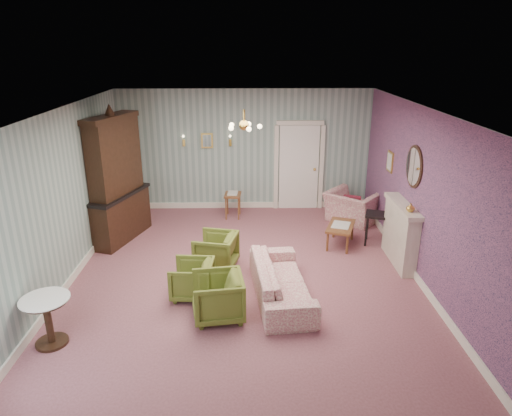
{
  "coord_description": "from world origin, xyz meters",
  "views": [
    {
      "loc": [
        0.04,
        -7.34,
        3.9
      ],
      "look_at": [
        0.2,
        0.4,
        1.1
      ],
      "focal_mm": 32.26,
      "sensor_mm": 36.0,
      "label": 1
    }
  ],
  "objects_px": {
    "olive_chair_b": "(192,278)",
    "sofa_chintz": "(281,275)",
    "olive_chair_c": "(216,249)",
    "dresser": "(115,176)",
    "olive_chair_a": "(218,295)",
    "wingback_chair": "(353,202)",
    "pedestal_table": "(48,321)",
    "side_table_black": "(376,229)",
    "fireplace": "(400,234)",
    "coffee_table": "(340,235)"
  },
  "relations": [
    {
      "from": "olive_chair_b",
      "to": "sofa_chintz",
      "type": "height_order",
      "value": "sofa_chintz"
    },
    {
      "from": "olive_chair_c",
      "to": "dresser",
      "type": "height_order",
      "value": "dresser"
    },
    {
      "from": "olive_chair_a",
      "to": "sofa_chintz",
      "type": "xyz_separation_m",
      "value": [
        0.98,
        0.55,
        0.02
      ]
    },
    {
      "from": "olive_chair_a",
      "to": "olive_chair_c",
      "type": "bearing_deg",
      "value": 176.55
    },
    {
      "from": "wingback_chair",
      "to": "pedestal_table",
      "type": "distance_m",
      "value": 6.79
    },
    {
      "from": "olive_chair_a",
      "to": "side_table_black",
      "type": "xyz_separation_m",
      "value": [
        3.05,
        2.6,
        -0.05
      ]
    },
    {
      "from": "olive_chair_b",
      "to": "fireplace",
      "type": "distance_m",
      "value": 3.9
    },
    {
      "from": "sofa_chintz",
      "to": "wingback_chair",
      "type": "distance_m",
      "value": 3.82
    },
    {
      "from": "sofa_chintz",
      "to": "coffee_table",
      "type": "height_order",
      "value": "sofa_chintz"
    },
    {
      "from": "fireplace",
      "to": "pedestal_table",
      "type": "height_order",
      "value": "fireplace"
    },
    {
      "from": "olive_chair_a",
      "to": "coffee_table",
      "type": "height_order",
      "value": "olive_chair_a"
    },
    {
      "from": "olive_chair_c",
      "to": "pedestal_table",
      "type": "distance_m",
      "value": 3.08
    },
    {
      "from": "olive_chair_a",
      "to": "wingback_chair",
      "type": "xyz_separation_m",
      "value": [
        2.85,
        3.88,
        0.1
      ]
    },
    {
      "from": "fireplace",
      "to": "side_table_black",
      "type": "relative_size",
      "value": 2.12
    },
    {
      "from": "sofa_chintz",
      "to": "side_table_black",
      "type": "distance_m",
      "value": 2.92
    },
    {
      "from": "side_table_black",
      "to": "dresser",
      "type": "bearing_deg",
      "value": 175.55
    },
    {
      "from": "sofa_chintz",
      "to": "coffee_table",
      "type": "relative_size",
      "value": 2.36
    },
    {
      "from": "pedestal_table",
      "to": "coffee_table",
      "type": "bearing_deg",
      "value": 34.66
    },
    {
      "from": "olive_chair_c",
      "to": "olive_chair_a",
      "type": "bearing_deg",
      "value": 17.49
    },
    {
      "from": "olive_chair_a",
      "to": "fireplace",
      "type": "distance_m",
      "value": 3.72
    },
    {
      "from": "side_table_black",
      "to": "olive_chair_a",
      "type": "bearing_deg",
      "value": -139.53
    },
    {
      "from": "olive_chair_a",
      "to": "side_table_black",
      "type": "distance_m",
      "value": 4.01
    },
    {
      "from": "olive_chair_a",
      "to": "pedestal_table",
      "type": "height_order",
      "value": "olive_chair_a"
    },
    {
      "from": "dresser",
      "to": "pedestal_table",
      "type": "relative_size",
      "value": 3.85
    },
    {
      "from": "olive_chair_a",
      "to": "coffee_table",
      "type": "bearing_deg",
      "value": 129.67
    },
    {
      "from": "olive_chair_c",
      "to": "sofa_chintz",
      "type": "xyz_separation_m",
      "value": [
        1.11,
        -1.08,
        0.04
      ]
    },
    {
      "from": "olive_chair_a",
      "to": "coffee_table",
      "type": "xyz_separation_m",
      "value": [
        2.33,
        2.56,
        -0.15
      ]
    },
    {
      "from": "olive_chair_a",
      "to": "fireplace",
      "type": "bearing_deg",
      "value": 110.5
    },
    {
      "from": "olive_chair_b",
      "to": "side_table_black",
      "type": "distance_m",
      "value": 4.03
    },
    {
      "from": "wingback_chair",
      "to": "side_table_black",
      "type": "bearing_deg",
      "value": 140.19
    },
    {
      "from": "coffee_table",
      "to": "wingback_chair",
      "type": "bearing_deg",
      "value": 68.45
    },
    {
      "from": "olive_chair_c",
      "to": "side_table_black",
      "type": "xyz_separation_m",
      "value": [
        3.18,
        0.98,
        -0.03
      ]
    },
    {
      "from": "olive_chair_c",
      "to": "coffee_table",
      "type": "xyz_separation_m",
      "value": [
        2.46,
        0.93,
        -0.14
      ]
    },
    {
      "from": "olive_chair_b",
      "to": "olive_chair_c",
      "type": "bearing_deg",
      "value": 166.84
    },
    {
      "from": "fireplace",
      "to": "side_table_black",
      "type": "distance_m",
      "value": 0.89
    },
    {
      "from": "coffee_table",
      "to": "pedestal_table",
      "type": "height_order",
      "value": "pedestal_table"
    },
    {
      "from": "wingback_chair",
      "to": "coffee_table",
      "type": "relative_size",
      "value": 1.25
    },
    {
      "from": "wingback_chair",
      "to": "side_table_black",
      "type": "xyz_separation_m",
      "value": [
        0.2,
        -1.28,
        -0.14
      ]
    },
    {
      "from": "olive_chair_c",
      "to": "sofa_chintz",
      "type": "relative_size",
      "value": 0.35
    },
    {
      "from": "olive_chair_b",
      "to": "coffee_table",
      "type": "height_order",
      "value": "olive_chair_b"
    },
    {
      "from": "pedestal_table",
      "to": "olive_chair_a",
      "type": "bearing_deg",
      "value": 15.1
    },
    {
      "from": "olive_chair_c",
      "to": "sofa_chintz",
      "type": "distance_m",
      "value": 1.55
    },
    {
      "from": "olive_chair_b",
      "to": "sofa_chintz",
      "type": "relative_size",
      "value": 0.33
    },
    {
      "from": "coffee_table",
      "to": "side_table_black",
      "type": "xyz_separation_m",
      "value": [
        0.73,
        0.05,
        0.11
      ]
    },
    {
      "from": "olive_chair_c",
      "to": "pedestal_table",
      "type": "xyz_separation_m",
      "value": [
        -2.12,
        -2.23,
        -0.0
      ]
    },
    {
      "from": "olive_chair_b",
      "to": "coffee_table",
      "type": "distance_m",
      "value": 3.39
    },
    {
      "from": "dresser",
      "to": "side_table_black",
      "type": "height_order",
      "value": "dresser"
    },
    {
      "from": "olive_chair_a",
      "to": "sofa_chintz",
      "type": "bearing_deg",
      "value": 111.42
    },
    {
      "from": "dresser",
      "to": "coffee_table",
      "type": "bearing_deg",
      "value": 12.29
    },
    {
      "from": "dresser",
      "to": "coffee_table",
      "type": "relative_size",
      "value": 3.15
    }
  ]
}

